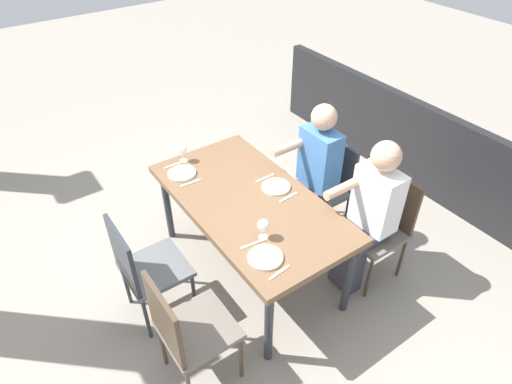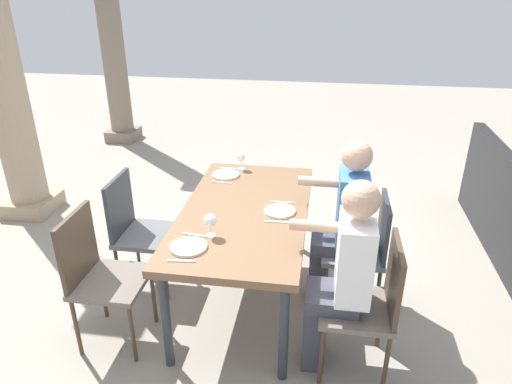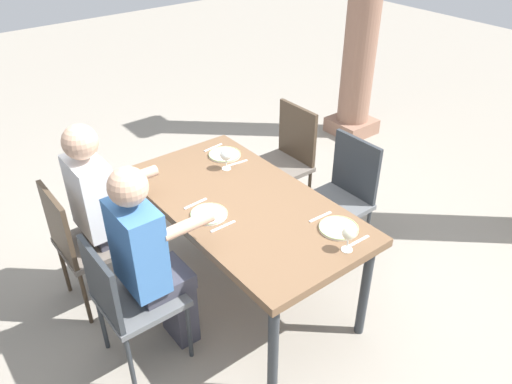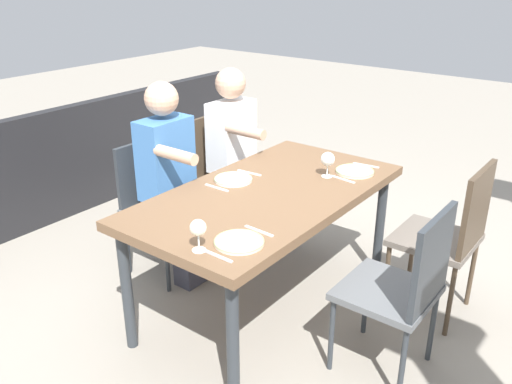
{
  "view_description": "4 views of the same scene",
  "coord_description": "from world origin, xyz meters",
  "px_view_note": "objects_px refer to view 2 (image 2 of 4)",
  "views": [
    {
      "loc": [
        -2.13,
        1.43,
        2.86
      ],
      "look_at": [
        -0.03,
        -0.04,
        0.84
      ],
      "focal_mm": 30.96,
      "sensor_mm": 36.0,
      "label": 1
    },
    {
      "loc": [
        -2.88,
        -0.53,
        2.29
      ],
      "look_at": [
        0.02,
        -0.08,
        0.9
      ],
      "focal_mm": 32.45,
      "sensor_mm": 36.0,
      "label": 2
    },
    {
      "loc": [
        2.12,
        -1.55,
        2.54
      ],
      "look_at": [
        0.12,
        0.01,
        0.89
      ],
      "focal_mm": 35.37,
      "sensor_mm": 36.0,
      "label": 3
    },
    {
      "loc": [
        2.26,
        1.65,
        1.95
      ],
      "look_at": [
        0.1,
        -0.0,
        0.79
      ],
      "focal_mm": 37.94,
      "sensor_mm": 36.0,
      "label": 4
    }
  ],
  "objects_px": {
    "diner_man_white": "(342,273)",
    "plate_0": "(189,247)",
    "stone_column_centre": "(4,83)",
    "wine_glass_2": "(241,157)",
    "dining_table": "(245,218)",
    "chair_mid_north": "(136,226)",
    "chair_west_south": "(371,300)",
    "chair_west_north": "(98,271)",
    "stone_column_far": "(112,45)",
    "plate_1": "(280,211)",
    "wine_glass_0": "(210,221)",
    "plate_2": "(226,174)",
    "diner_woman_green": "(341,221)",
    "chair_mid_south": "(364,245)"
  },
  "relations": [
    {
      "from": "dining_table",
      "to": "wine_glass_2",
      "type": "distance_m",
      "value": 0.78
    },
    {
      "from": "chair_west_south",
      "to": "wine_glass_2",
      "type": "bearing_deg",
      "value": 38.09
    },
    {
      "from": "diner_man_white",
      "to": "stone_column_far",
      "type": "relative_size",
      "value": 0.46
    },
    {
      "from": "chair_west_north",
      "to": "plate_1",
      "type": "bearing_deg",
      "value": -62.85
    },
    {
      "from": "stone_column_centre",
      "to": "chair_mid_north",
      "type": "bearing_deg",
      "value": -122.04
    },
    {
      "from": "plate_0",
      "to": "wine_glass_0",
      "type": "distance_m",
      "value": 0.22
    },
    {
      "from": "dining_table",
      "to": "chair_west_north",
      "type": "relative_size",
      "value": 1.76
    },
    {
      "from": "plate_1",
      "to": "chair_mid_north",
      "type": "bearing_deg",
      "value": 86.64
    },
    {
      "from": "diner_woman_green",
      "to": "plate_0",
      "type": "bearing_deg",
      "value": 123.46
    },
    {
      "from": "chair_mid_south",
      "to": "plate_2",
      "type": "distance_m",
      "value": 1.27
    },
    {
      "from": "dining_table",
      "to": "chair_mid_north",
      "type": "xyz_separation_m",
      "value": [
        0.06,
        0.87,
        -0.17
      ]
    },
    {
      "from": "stone_column_far",
      "to": "plate_1",
      "type": "distance_m",
      "value": 4.45
    },
    {
      "from": "dining_table",
      "to": "chair_mid_south",
      "type": "height_order",
      "value": "chair_mid_south"
    },
    {
      "from": "stone_column_centre",
      "to": "wine_glass_2",
      "type": "distance_m",
      "value": 2.4
    },
    {
      "from": "chair_mid_north",
      "to": "chair_mid_south",
      "type": "bearing_deg",
      "value": -90.0
    },
    {
      "from": "chair_mid_south",
      "to": "plate_2",
      "type": "height_order",
      "value": "chair_mid_south"
    },
    {
      "from": "diner_woman_green",
      "to": "plate_1",
      "type": "height_order",
      "value": "diner_woman_green"
    },
    {
      "from": "chair_west_south",
      "to": "chair_mid_north",
      "type": "bearing_deg",
      "value": 69.76
    },
    {
      "from": "plate_2",
      "to": "plate_0",
      "type": "bearing_deg",
      "value": -179.43
    },
    {
      "from": "diner_woman_green",
      "to": "dining_table",
      "type": "bearing_deg",
      "value": 95.54
    },
    {
      "from": "plate_2",
      "to": "stone_column_far",
      "type": "bearing_deg",
      "value": 37.76
    },
    {
      "from": "chair_mid_south",
      "to": "diner_woman_green",
      "type": "distance_m",
      "value": 0.26
    },
    {
      "from": "dining_table",
      "to": "chair_west_north",
      "type": "bearing_deg",
      "value": 123.57
    },
    {
      "from": "chair_mid_north",
      "to": "stone_column_centre",
      "type": "height_order",
      "value": "stone_column_centre"
    },
    {
      "from": "plate_2",
      "to": "chair_west_north",
      "type": "bearing_deg",
      "value": 152.41
    },
    {
      "from": "chair_mid_south",
      "to": "plate_0",
      "type": "bearing_deg",
      "value": 119.0
    },
    {
      "from": "chair_mid_north",
      "to": "plate_1",
      "type": "distance_m",
      "value": 1.15
    },
    {
      "from": "plate_1",
      "to": "wine_glass_0",
      "type": "bearing_deg",
      "value": 133.92
    },
    {
      "from": "chair_west_north",
      "to": "plate_2",
      "type": "bearing_deg",
      "value": -27.59
    },
    {
      "from": "plate_0",
      "to": "wine_glass_0",
      "type": "relative_size",
      "value": 1.52
    },
    {
      "from": "chair_west_north",
      "to": "diner_woman_green",
      "type": "height_order",
      "value": "diner_woman_green"
    },
    {
      "from": "stone_column_far",
      "to": "plate_2",
      "type": "height_order",
      "value": "stone_column_far"
    },
    {
      "from": "chair_west_north",
      "to": "diner_man_white",
      "type": "relative_size",
      "value": 0.73
    },
    {
      "from": "stone_column_centre",
      "to": "stone_column_far",
      "type": "height_order",
      "value": "stone_column_far"
    },
    {
      "from": "dining_table",
      "to": "chair_west_south",
      "type": "relative_size",
      "value": 1.83
    },
    {
      "from": "stone_column_centre",
      "to": "plate_1",
      "type": "height_order",
      "value": "stone_column_centre"
    },
    {
      "from": "diner_man_white",
      "to": "wine_glass_0",
      "type": "distance_m",
      "value": 0.87
    },
    {
      "from": "plate_1",
      "to": "dining_table",
      "type": "bearing_deg",
      "value": 89.54
    },
    {
      "from": "wine_glass_2",
      "to": "stone_column_far",
      "type": "bearing_deg",
      "value": 40.6
    },
    {
      "from": "diner_woman_green",
      "to": "plate_1",
      "type": "relative_size",
      "value": 5.78
    },
    {
      "from": "stone_column_centre",
      "to": "wine_glass_2",
      "type": "xyz_separation_m",
      "value": [
        -0.34,
        -2.32,
        -0.48
      ]
    },
    {
      "from": "dining_table",
      "to": "wine_glass_0",
      "type": "xyz_separation_m",
      "value": [
        -0.39,
        0.15,
        0.18
      ]
    },
    {
      "from": "chair_west_north",
      "to": "plate_2",
      "type": "distance_m",
      "value": 1.32
    },
    {
      "from": "diner_man_white",
      "to": "stone_column_centre",
      "type": "height_order",
      "value": "stone_column_centre"
    },
    {
      "from": "plate_0",
      "to": "chair_west_north",
      "type": "bearing_deg",
      "value": 91.95
    },
    {
      "from": "chair_mid_south",
      "to": "plate_0",
      "type": "xyz_separation_m",
      "value": [
        -0.62,
        1.12,
        0.26
      ]
    },
    {
      "from": "stone_column_far",
      "to": "dining_table",
      "type": "bearing_deg",
      "value": -144.21
    },
    {
      "from": "diner_man_white",
      "to": "plate_0",
      "type": "distance_m",
      "value": 0.94
    },
    {
      "from": "wine_glass_2",
      "to": "dining_table",
      "type": "bearing_deg",
      "value": -167.49
    },
    {
      "from": "chair_mid_north",
      "to": "stone_column_far",
      "type": "xyz_separation_m",
      "value": [
        3.39,
        1.62,
        0.86
      ]
    }
  ]
}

